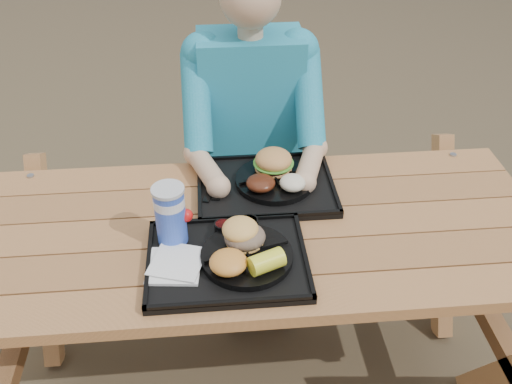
{
  "coord_description": "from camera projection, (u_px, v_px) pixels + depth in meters",
  "views": [
    {
      "loc": [
        -0.12,
        -1.34,
        1.87
      ],
      "look_at": [
        0.0,
        0.0,
        0.88
      ],
      "focal_mm": 40.0,
      "sensor_mm": 36.0,
      "label": 1
    }
  ],
  "objects": [
    {
      "name": "ground",
      "position": [
        256.0,
        376.0,
        2.19
      ],
      "size": [
        60.0,
        60.0,
        0.0
      ],
      "primitive_type": "plane",
      "color": "#999999",
      "rests_on": "ground"
    },
    {
      "name": "picnic_table",
      "position": [
        256.0,
        309.0,
        1.97
      ],
      "size": [
        1.8,
        1.49,
        0.75
      ],
      "primitive_type": null,
      "color": "#999999",
      "rests_on": "ground"
    },
    {
      "name": "tray_near",
      "position": [
        227.0,
        261.0,
        1.61
      ],
      "size": [
        0.45,
        0.35,
        0.02
      ],
      "primitive_type": "cube",
      "color": "black",
      "rests_on": "picnic_table"
    },
    {
      "name": "tray_far",
      "position": [
        266.0,
        187.0,
        1.89
      ],
      "size": [
        0.45,
        0.35,
        0.02
      ],
      "primitive_type": "cube",
      "color": "black",
      "rests_on": "picnic_table"
    },
    {
      "name": "plate_near",
      "position": [
        247.0,
        256.0,
        1.6
      ],
      "size": [
        0.26,
        0.26,
        0.02
      ],
      "primitive_type": "cylinder",
      "color": "black",
      "rests_on": "tray_near"
    },
    {
      "name": "plate_far",
      "position": [
        274.0,
        180.0,
        1.89
      ],
      "size": [
        0.26,
        0.26,
        0.02
      ],
      "primitive_type": "cylinder",
      "color": "black",
      "rests_on": "tray_far"
    },
    {
      "name": "napkin_stack",
      "position": [
        174.0,
        265.0,
        1.57
      ],
      "size": [
        0.16,
        0.16,
        0.02
      ],
      "primitive_type": "cube",
      "rotation": [
        0.0,
        0.0,
        -0.1
      ],
      "color": "white",
      "rests_on": "tray_near"
    },
    {
      "name": "soda_cup",
      "position": [
        171.0,
        216.0,
        1.61
      ],
      "size": [
        0.09,
        0.09,
        0.18
      ],
      "primitive_type": "cylinder",
      "color": "#183DBA",
      "rests_on": "tray_near"
    },
    {
      "name": "condiment_bbq",
      "position": [
        223.0,
        227.0,
        1.69
      ],
      "size": [
        0.05,
        0.05,
        0.03
      ],
      "primitive_type": "cylinder",
      "color": "#330505",
      "rests_on": "tray_near"
    },
    {
      "name": "condiment_mustard",
      "position": [
        249.0,
        224.0,
        1.7
      ],
      "size": [
        0.06,
        0.06,
        0.03
      ],
      "primitive_type": "cylinder",
      "color": "yellow",
      "rests_on": "tray_near"
    },
    {
      "name": "sandwich",
      "position": [
        245.0,
        227.0,
        1.59
      ],
      "size": [
        0.11,
        0.11,
        0.11
      ],
      "primitive_type": null,
      "color": "#EFAF54",
      "rests_on": "plate_near"
    },
    {
      "name": "mac_cheese",
      "position": [
        228.0,
        262.0,
        1.52
      ],
      "size": [
        0.1,
        0.1,
        0.05
      ],
      "primitive_type": "ellipsoid",
      "color": "gold",
      "rests_on": "plate_near"
    },
    {
      "name": "corn_cob",
      "position": [
        267.0,
        262.0,
        1.52
      ],
      "size": [
        0.12,
        0.12,
        0.06
      ],
      "primitive_type": null,
      "rotation": [
        0.0,
        0.0,
        0.4
      ],
      "color": "#F5F433",
      "rests_on": "plate_near"
    },
    {
      "name": "cutlery_far",
      "position": [
        217.0,
        187.0,
        1.87
      ],
      "size": [
        0.04,
        0.15,
        0.01
      ],
      "primitive_type": "cube",
      "rotation": [
        0.0,
        0.0,
        -0.1
      ],
      "color": "black",
      "rests_on": "tray_far"
    },
    {
      "name": "burger",
      "position": [
        274.0,
        155.0,
        1.89
      ],
      "size": [
        0.13,
        0.13,
        0.11
      ],
      "primitive_type": null,
      "color": "#CA8847",
      "rests_on": "plate_far"
    },
    {
      "name": "baked_beans",
      "position": [
        261.0,
        183.0,
        1.82
      ],
      "size": [
        0.09,
        0.09,
        0.04
      ],
      "primitive_type": "ellipsoid",
      "color": "#4A1E0E",
      "rests_on": "plate_far"
    },
    {
      "name": "potato_salad",
      "position": [
        293.0,
        183.0,
        1.82
      ],
      "size": [
        0.08,
        0.08,
        0.05
      ],
      "primitive_type": "ellipsoid",
      "color": "beige",
      "rests_on": "plate_far"
    },
    {
      "name": "diner",
      "position": [
        251.0,
        155.0,
        2.28
      ],
      "size": [
        0.48,
        0.84,
        1.28
      ],
      "primitive_type": null,
      "color": "teal",
      "rests_on": "ground"
    }
  ]
}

